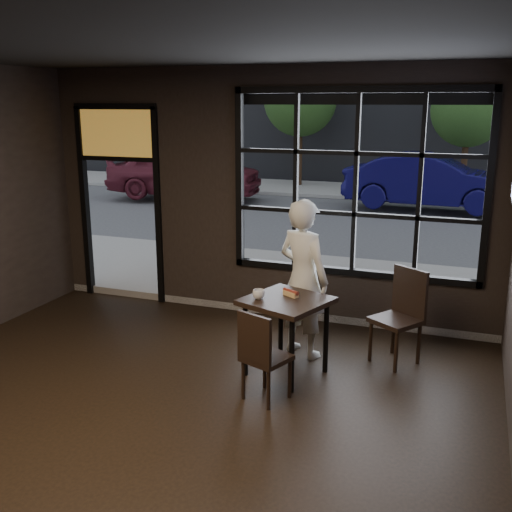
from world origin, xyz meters
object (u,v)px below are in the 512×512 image
at_px(man, 303,278).
at_px(navy_car, 430,181).
at_px(chair_near, 267,355).
at_px(cafe_table, 286,336).

xyz_separation_m(man, navy_car, (0.59, 9.76, -0.08)).
bearing_deg(chair_near, cafe_table, -69.70).
height_order(chair_near, navy_car, navy_car).
distance_m(cafe_table, man, 0.73).
xyz_separation_m(cafe_table, chair_near, (-0.01, -0.58, 0.03)).
relative_size(chair_near, man, 0.51).
xyz_separation_m(cafe_table, man, (0.02, 0.56, 0.47)).
height_order(chair_near, man, man).
relative_size(cafe_table, chair_near, 0.92).
distance_m(man, navy_car, 9.78).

